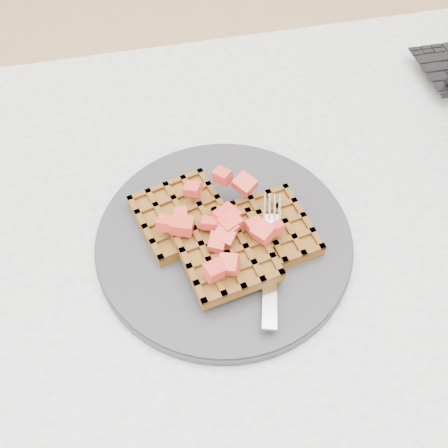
% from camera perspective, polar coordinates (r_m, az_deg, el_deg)
% --- Properties ---
extents(ground, '(4.00, 4.00, 0.00)m').
position_cam_1_polar(ground, '(1.33, 5.66, -18.65)').
color(ground, tan).
rests_on(ground, ground).
extents(table, '(1.20, 0.80, 0.75)m').
position_cam_1_polar(table, '(0.74, 9.62, -4.41)').
color(table, beige).
rests_on(table, ground).
extents(plate, '(0.31, 0.31, 0.02)m').
position_cam_1_polar(plate, '(0.61, 0.00, -1.74)').
color(plate, black).
rests_on(plate, table).
extents(waffles, '(0.22, 0.20, 0.03)m').
position_cam_1_polar(waffles, '(0.59, 0.10, -1.00)').
color(waffles, brown).
rests_on(waffles, plate).
extents(strawberry_pile, '(0.15, 0.15, 0.02)m').
position_cam_1_polar(strawberry_pile, '(0.57, 0.00, 0.81)').
color(strawberry_pile, '#9C110B').
rests_on(strawberry_pile, waffles).
extents(fork, '(0.07, 0.18, 0.02)m').
position_cam_1_polar(fork, '(0.58, 5.30, -3.35)').
color(fork, silver).
rests_on(fork, plate).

